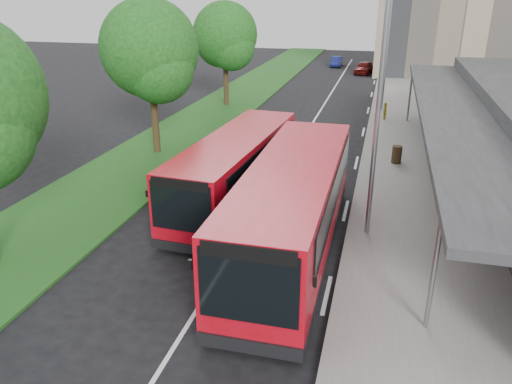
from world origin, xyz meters
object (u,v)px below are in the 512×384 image
lamp_post_far (386,42)px  litter_bin (397,154)px  bus_main (292,209)px  car_far (336,62)px  car_near (364,68)px  lamp_post_near (376,102)px  bus_second (236,170)px  tree_far (225,39)px  bollard (385,111)px  tree_mid (150,55)px

lamp_post_far → litter_bin: (1.08, -11.97, -4.14)m
bus_main → car_far: bearing=94.0°
bus_main → car_near: size_ratio=2.95×
lamp_post_near → bus_second: 6.40m
tree_far → bus_main: 22.89m
bollard → car_far: size_ratio=0.33×
tree_mid → tree_far: (0.00, 12.00, -0.26)m
car_near → car_far: car_near is taller
tree_mid → bollard: tree_mid is taller
lamp_post_far → bollard: 5.05m
tree_mid → bus_main: size_ratio=0.72×
tree_mid → car_far: 35.29m
lamp_post_near → litter_bin: size_ratio=9.42×
tree_mid → litter_bin: bearing=4.6°
bollard → car_far: 25.26m
tree_far → bus_second: 18.63m
tree_mid → lamp_post_far: 17.08m
litter_bin → bollard: bearing=94.7°
car_near → bus_main: bearing=-80.8°
car_near → bus_second: bearing=-85.6°
bollard → litter_bin: bearing=-85.3°
tree_mid → lamp_post_near: size_ratio=0.97×
bus_second → lamp_post_near: bearing=-14.2°
bus_main → bus_second: size_ratio=1.10×
lamp_post_near → car_near: 37.23m
lamp_post_near → bus_second: bearing=161.7°
bus_second → bollard: bearing=74.1°
litter_bin → bollard: (-0.73, 8.95, 0.11)m
tree_far → car_far: bearing=75.7°
lamp_post_far → car_near: 17.55m
tree_mid → car_far: tree_mid is taller
tree_mid → bus_main: 13.01m
car_far → lamp_post_near: bearing=-83.1°
tree_far → bollard: bearing=-10.2°
tree_far → bus_second: bearing=-71.1°
lamp_post_far → bollard: (0.35, -3.02, -4.03)m
bus_main → lamp_post_near: bearing=38.6°
tree_mid → litter_bin: tree_mid is taller
bus_second → lamp_post_far: bearing=78.2°
lamp_post_near → bus_main: size_ratio=0.74×
tree_mid → tree_far: bearing=90.0°
tree_mid → bollard: 15.78m
tree_far → car_near: size_ratio=2.01×
car_near → car_far: (-3.30, 4.64, -0.09)m
tree_far → lamp_post_far: lamp_post_far is taller
bus_main → bollard: bus_main is taller
bollard → tree_mid: bearing=-139.1°
tree_far → bollard: 12.35m
litter_bin → car_far: bearing=100.9°
lamp_post_near → lamp_post_far: 20.00m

